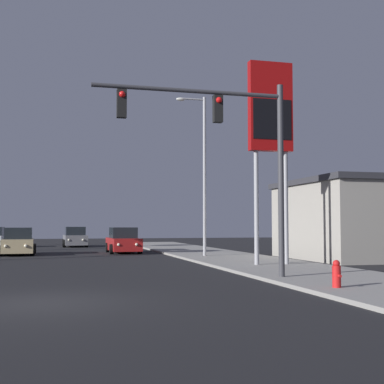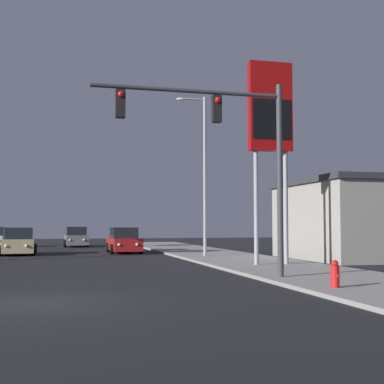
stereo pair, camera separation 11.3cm
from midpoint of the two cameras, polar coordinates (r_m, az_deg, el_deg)
ground_plane at (r=13.43m, az=-16.25°, el=-11.31°), size 120.00×120.00×0.00m
sidewalk_right at (r=25.08m, az=7.03°, el=-7.59°), size 5.00×60.00×0.12m
building_gas_station at (r=31.43m, az=19.73°, el=-2.75°), size 10.30×8.30×4.30m
car_grey at (r=46.49m, az=-12.44°, el=-4.78°), size 2.04×4.34×1.68m
car_red at (r=35.59m, az=-7.43°, el=-5.24°), size 2.04×4.34×1.68m
car_tan at (r=34.78m, az=-18.13°, el=-5.14°), size 2.04×4.34×1.68m
traffic_light_mast at (r=17.79m, az=3.93°, el=5.63°), size 6.45×0.36×6.50m
street_lamp at (r=30.20m, az=1.00°, el=2.69°), size 1.74×0.24×9.00m
gas_station_sign at (r=24.28m, az=8.24°, el=7.84°), size 2.00×0.42×9.00m
fire_hydrant at (r=15.47m, az=14.96°, el=-8.46°), size 0.24×0.34×0.76m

